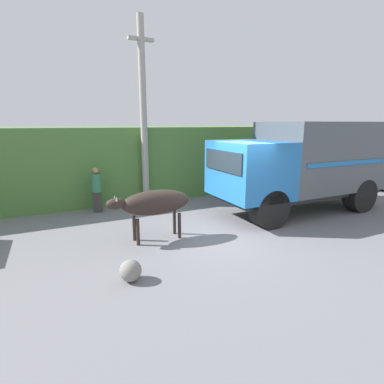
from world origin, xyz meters
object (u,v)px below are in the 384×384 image
roadside_rock (131,271)px  cargo_truck (307,162)px  brown_cow (155,203)px  utility_pole (143,112)px  pedestrian_on_hill (97,188)px

roadside_rock → cargo_truck: bearing=18.2°
brown_cow → utility_pole: size_ratio=0.33×
roadside_rock → pedestrian_on_hill: bearing=88.6°
pedestrian_on_hill → roadside_rock: (-0.13, -5.15, -0.63)m
cargo_truck → roadside_rock: cargo_truck is taller
brown_cow → roadside_rock: 2.31m
pedestrian_on_hill → utility_pole: utility_pole is taller
cargo_truck → roadside_rock: size_ratio=14.75×
brown_cow → pedestrian_on_hill: pedestrian_on_hill is taller
cargo_truck → pedestrian_on_hill: 7.31m
pedestrian_on_hill → utility_pole: (1.83, 0.26, 2.57)m
utility_pole → roadside_rock: utility_pole is taller
cargo_truck → brown_cow: size_ratio=2.92×
roadside_rock → utility_pole: bearing=70.0°
cargo_truck → utility_pole: bearing=145.9°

